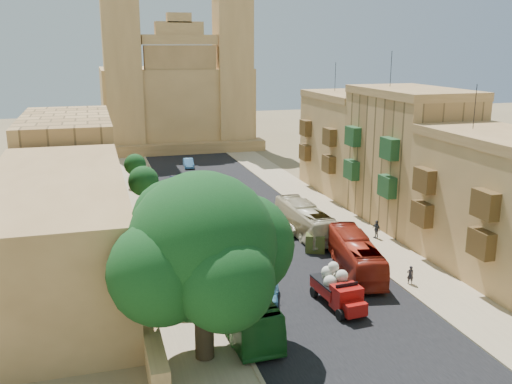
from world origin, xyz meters
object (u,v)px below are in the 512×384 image
car_blue_a (268,292)px  street_tree_b (156,212)px  bus_green_north (238,301)px  pedestrian_a (410,275)px  car_cream (279,227)px  ficus_tree (204,251)px  car_white_a (235,209)px  church (176,93)px  car_dkblue (178,185)px  olive_pickup (316,239)px  bus_red_east (355,254)px  bus_cream_east (305,220)px  red_truck (338,289)px  car_white_b (225,187)px  pedestrian_c (376,229)px  street_tree_a (175,259)px  car_blue_b (188,163)px  street_tree_d (135,165)px  street_tree_c (143,181)px

car_blue_a → street_tree_b: bearing=134.5°
bus_green_north → pedestrian_a: bearing=8.3°
car_cream → pedestrian_a: size_ratio=3.16×
ficus_tree → car_blue_a: (5.82, 6.40, -5.99)m
car_blue_a → car_white_a: (3.08, 22.06, -0.11)m
church → car_dkblue: 35.75m
olive_pickup → car_blue_a: bearing=-128.3°
church → car_cream: church is taller
pedestrian_a → bus_red_east: bearing=-38.8°
bus_red_east → bus_cream_east: bus_cream_east is taller
bus_green_north → bus_red_east: (11.30, 5.97, -0.11)m
street_tree_b → bus_red_east: (14.80, -10.37, -1.84)m
ficus_tree → red_truck: bearing=21.6°
bus_green_north → car_dkblue: (1.50, 36.67, -0.85)m
car_cream → car_dkblue: (-6.95, 19.65, 0.07)m
car_white_b → red_truck: bearing=72.9°
red_truck → bus_cream_east: (3.35, 15.46, 0.15)m
bus_red_east → olive_pickup: bearing=-71.7°
car_cream → bus_red_east: bearing=87.8°
car_white_b → car_dkblue: bearing=-39.8°
olive_pickup → car_cream: size_ratio=0.91×
street_tree_b → car_cream: size_ratio=1.06×
olive_pickup → pedestrian_c: size_ratio=2.39×
street_tree_b → car_white_b: size_ratio=1.27×
street_tree_a → bus_cream_east: 18.35m
car_dkblue → car_blue_b: (3.64, 13.98, -0.06)m
street_tree_d → car_white_a: size_ratio=1.34×
car_white_a → ficus_tree: bearing=-85.0°
street_tree_d → red_truck: 41.42m
street_tree_b → bus_red_east: street_tree_b is taller
ficus_tree → pedestrian_c: size_ratio=6.30×
red_truck → bus_red_east: bearing=54.6°
bus_green_north → car_blue_a: bearing=41.7°
bus_green_north → pedestrian_a: (14.34, 2.49, -0.84)m
street_tree_a → car_cream: size_ratio=1.03×
street_tree_a → street_tree_b: bearing=90.0°
street_tree_b → street_tree_d: (0.00, 24.00, -0.40)m
street_tree_a → pedestrian_c: street_tree_a is taller
olive_pickup → car_blue_b: olive_pickup is taller
olive_pickup → street_tree_d: bearing=116.6°
ficus_tree → olive_pickup: size_ratio=2.63×
bus_red_east → car_blue_a: (-8.39, -3.22, -0.83)m
bus_green_north → car_white_b: (7.10, 34.37, -0.91)m
car_cream → pedestrian_a: (5.89, -14.52, 0.09)m
pedestrian_a → street_tree_d: bearing=-54.7°
car_white_a → car_dkblue: bearing=133.1°
olive_pickup → car_blue_b: size_ratio=1.06×
car_cream → car_white_b: size_ratio=1.20×
street_tree_c → bus_red_east: street_tree_c is taller
car_white_a → church: bearing=111.8°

